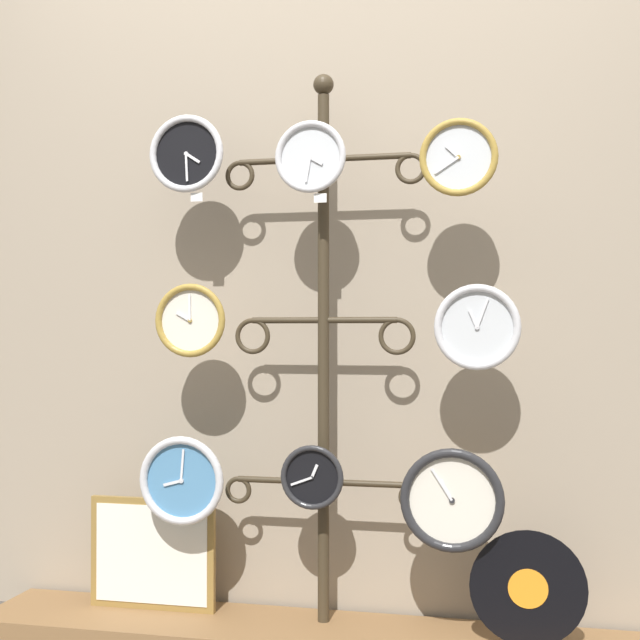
% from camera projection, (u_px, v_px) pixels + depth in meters
% --- Properties ---
extents(shop_wall, '(4.40, 0.04, 2.80)m').
position_uv_depth(shop_wall, '(334.00, 206.00, 2.99)').
color(shop_wall, gray).
rests_on(shop_wall, ground_plane).
extents(low_shelf, '(2.20, 0.36, 0.06)m').
position_uv_depth(low_shelf, '(319.00, 637.00, 2.76)').
color(low_shelf, brown).
rests_on(low_shelf, ground_plane).
extents(display_stand, '(0.66, 0.34, 1.80)m').
position_uv_depth(display_stand, '(323.00, 436.00, 2.83)').
color(display_stand, '#382D1E').
rests_on(display_stand, ground_plane).
extents(clock_top_left, '(0.25, 0.04, 0.25)m').
position_uv_depth(clock_top_left, '(187.00, 154.00, 2.86)').
color(clock_top_left, black).
extents(clock_top_center, '(0.22, 0.04, 0.22)m').
position_uv_depth(clock_top_center, '(311.00, 157.00, 2.74)').
color(clock_top_center, silver).
extents(clock_top_right, '(0.23, 0.04, 0.23)m').
position_uv_depth(clock_top_right, '(459.00, 158.00, 2.63)').
color(clock_top_right, silver).
extents(clock_middle_left, '(0.24, 0.04, 0.24)m').
position_uv_depth(clock_middle_left, '(191.00, 320.00, 2.84)').
color(clock_middle_left, silver).
extents(clock_middle_right, '(0.26, 0.04, 0.26)m').
position_uv_depth(clock_middle_right, '(477.00, 327.00, 2.64)').
color(clock_middle_right, silver).
extents(clock_bottom_left, '(0.28, 0.04, 0.28)m').
position_uv_depth(clock_bottom_left, '(182.00, 480.00, 2.82)').
color(clock_bottom_left, '#4C84B2').
extents(clock_bottom_center, '(0.20, 0.04, 0.20)m').
position_uv_depth(clock_bottom_center, '(312.00, 477.00, 2.75)').
color(clock_bottom_center, black).
extents(clock_bottom_right, '(0.31, 0.04, 0.31)m').
position_uv_depth(clock_bottom_right, '(452.00, 500.00, 2.62)').
color(clock_bottom_right, silver).
extents(vinyl_record, '(0.34, 0.01, 0.34)m').
position_uv_depth(vinyl_record, '(528.00, 588.00, 2.59)').
color(vinyl_record, black).
rests_on(vinyl_record, low_shelf).
extents(picture_frame, '(0.43, 0.02, 0.37)m').
position_uv_depth(picture_frame, '(152.00, 554.00, 2.94)').
color(picture_frame, olive).
rests_on(picture_frame, low_shelf).
extents(price_tag_upper, '(0.04, 0.00, 0.03)m').
position_uv_depth(price_tag_upper, '(197.00, 197.00, 2.85)').
color(price_tag_upper, white).
extents(price_tag_mid, '(0.04, 0.00, 0.03)m').
position_uv_depth(price_tag_mid, '(320.00, 198.00, 2.73)').
color(price_tag_mid, white).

